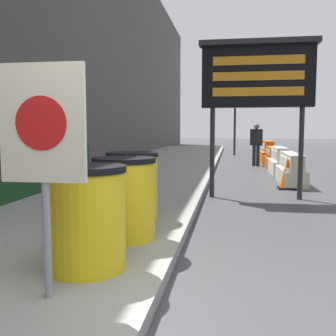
{
  "coord_description": "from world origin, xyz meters",
  "views": [
    {
      "loc": [
        0.56,
        -2.48,
        1.42
      ],
      "look_at": [
        -0.48,
        4.0,
        0.77
      ],
      "focal_mm": 42.0,
      "sensor_mm": 36.0,
      "label": 1
    }
  ],
  "objects": [
    {
      "name": "message_board",
      "position": [
        1.06,
        5.73,
        2.47
      ],
      "size": [
        2.34,
        0.36,
        3.19
      ],
      "color": "#28282B",
      "rests_on": "ground_plane"
    },
    {
      "name": "jersey_barrier_cream",
      "position": [
        2.11,
        8.08,
        0.36
      ],
      "size": [
        0.55,
        2.18,
        0.81
      ],
      "color": "beige",
      "rests_on": "ground_plane"
    },
    {
      "name": "barrel_drum_middle",
      "position": [
        -0.66,
        1.89,
        0.62
      ],
      "size": [
        0.74,
        0.74,
        0.95
      ],
      "color": "yellow",
      "rests_on": "sidewalk_left"
    },
    {
      "name": "traffic_light_near_curb",
      "position": [
        0.74,
        19.44,
        3.15
      ],
      "size": [
        0.28,
        0.45,
        4.37
      ],
      "color": "#2D2D30",
      "rests_on": "ground_plane"
    },
    {
      "name": "warning_sign",
      "position": [
        -0.8,
        0.21,
        1.35
      ],
      "size": [
        0.66,
        0.08,
        1.75
      ],
      "color": "gray",
      "rests_on": "sidewalk_left"
    },
    {
      "name": "jersey_barrier_orange_far",
      "position": [
        2.11,
        14.65,
        0.41
      ],
      "size": [
        0.59,
        1.64,
        0.94
      ],
      "color": "orange",
      "rests_on": "ground_plane"
    },
    {
      "name": "jersey_barrier_white",
      "position": [
        2.11,
        10.59,
        0.37
      ],
      "size": [
        0.56,
        1.89,
        0.85
      ],
      "color": "silver",
      "rests_on": "ground_plane"
    },
    {
      "name": "barrel_drum_foreground",
      "position": [
        -0.73,
        0.86,
        0.62
      ],
      "size": [
        0.74,
        0.74,
        0.95
      ],
      "color": "yellow",
      "rests_on": "sidewalk_left"
    },
    {
      "name": "traffic_cone_near",
      "position": [
        1.9,
        7.16,
        0.38
      ],
      "size": [
        0.43,
        0.43,
        0.77
      ],
      "color": "black",
      "rests_on": "ground_plane"
    },
    {
      "name": "barrel_drum_back",
      "position": [
        -0.83,
        2.93,
        0.62
      ],
      "size": [
        0.74,
        0.74,
        0.95
      ],
      "color": "yellow",
      "rests_on": "sidewalk_left"
    },
    {
      "name": "jersey_barrier_orange_near",
      "position": [
        2.11,
        12.68,
        0.34
      ],
      "size": [
        0.58,
        1.7,
        0.77
      ],
      "color": "orange",
      "rests_on": "ground_plane"
    },
    {
      "name": "building_left_facade",
      "position": [
        -4.48,
        9.8,
        5.02
      ],
      "size": [
        0.4,
        50.4,
        10.03
      ],
      "color": "#4C4742",
      "rests_on": "ground_plane"
    },
    {
      "name": "pedestrian_worker",
      "position": [
        1.52,
        13.14,
        0.98
      ],
      "size": [
        0.47,
        0.5,
        1.65
      ],
      "rotation": [
        0.0,
        0.0,
        5.35
      ],
      "color": "#23283D",
      "rests_on": "ground_plane"
    }
  ]
}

